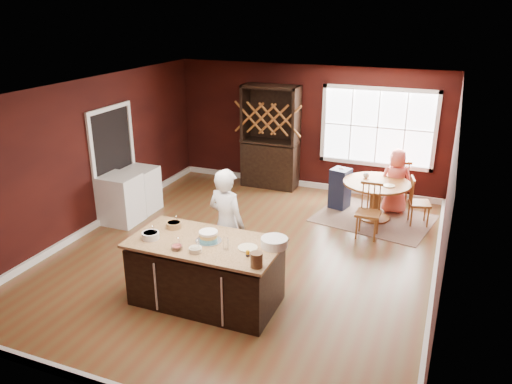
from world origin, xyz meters
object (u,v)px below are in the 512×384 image
dryer (141,189)px  dining_table (376,193)px  layer_cake (208,236)px  toddler (342,169)px  chair_south (368,211)px  chair_north (396,183)px  baker (227,225)px  hutch (270,137)px  high_chair (340,188)px  seated_woman (396,181)px  chair_east (420,201)px  kitchen_island (206,273)px  washer (121,199)px

dryer → dining_table: bearing=16.4°
layer_cake → toddler: size_ratio=1.35×
chair_south → chair_north: bearing=79.7°
baker → hutch: hutch is taller
baker → dryer: baker is taller
baker → high_chair: baker is taller
seated_woman → high_chair: seated_woman is taller
high_chair → chair_east: bearing=5.2°
baker → layer_cake: (0.06, -0.70, 0.13)m
dining_table → dryer: 4.58m
kitchen_island → washer: size_ratio=2.18×
kitchen_island → layer_cake: 0.55m
toddler → kitchen_island: bearing=-102.9°
layer_cake → hutch: hutch is taller
chair_east → hutch: bearing=59.9°
baker → washer: (-2.69, 1.09, -0.39)m
layer_cake → hutch: 4.81m
chair_east → high_chair: 1.58m
kitchen_island → toddler: 4.21m
kitchen_island → toddler: bearing=77.1°
chair_east → chair_north: bearing=23.0°
baker → hutch: (-0.81, 4.03, 0.28)m
chair_north → washer: 5.38m
dining_table → hutch: (-2.51, 1.01, 0.60)m
chair_north → high_chair: chair_north is taller
hutch → washer: size_ratio=2.44×
layer_cake → high_chair: bearing=77.6°
toddler → baker: bearing=-105.8°
kitchen_island → dryer: size_ratio=2.30×
dining_table → seated_woman: bearing=58.8°
seated_woman → hutch: size_ratio=0.57×
layer_cake → high_chair: (0.89, 4.03, -0.56)m
chair_south → washer: chair_south is taller
chair_south → high_chair: size_ratio=1.15×
chair_north → toddler: bearing=-1.1°
dining_table → chair_east: (0.80, 0.05, -0.07)m
chair_east → hutch: (-3.31, 0.95, 0.67)m
layer_cake → chair_east: 4.52m
toddler → chair_south: bearing=-57.8°
baker → hutch: bearing=-64.0°
chair_north → dining_table: bearing=47.3°
toddler → washer: bearing=-147.9°
layer_cake → high_chair: layer_cake is taller
chair_south → dryer: 4.42m
dining_table → layer_cake: size_ratio=3.58×
chair_north → high_chair: bearing=0.8°
layer_cake → washer: layer_cake is taller
layer_cake → washer: 3.32m
washer → chair_east: bearing=20.9°
seated_woman → dryer: bearing=5.5°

